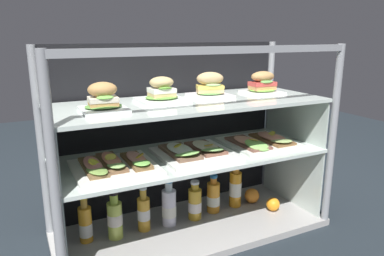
{
  "coord_description": "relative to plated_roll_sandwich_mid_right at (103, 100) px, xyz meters",
  "views": [
    {
      "loc": [
        -0.74,
        -1.48,
        0.96
      ],
      "look_at": [
        0.0,
        0.0,
        0.53
      ],
      "focal_mm": 34.24,
      "sensor_mm": 36.0,
      "label": 1
    }
  ],
  "objects": [
    {
      "name": "orange_fruit_beside_bottles",
      "position": [
        0.83,
        0.12,
        -0.63
      ],
      "size": [
        0.08,
        0.08,
        0.08
      ],
      "primitive_type": "sphere",
      "color": "orange",
      "rests_on": "case_base_deck"
    },
    {
      "name": "juice_bottle_front_middle",
      "position": [
        0.04,
        0.1,
        -0.57
      ],
      "size": [
        0.07,
        0.07,
        0.23
      ],
      "color": "#BFD153",
      "rests_on": "case_base_deck"
    },
    {
      "name": "juice_bottle_front_fourth",
      "position": [
        0.72,
        0.12,
        -0.57
      ],
      "size": [
        0.07,
        0.07,
        0.25
      ],
      "color": "orange",
      "rests_on": "case_base_deck"
    },
    {
      "name": "open_sandwich_tray_near_left_corner",
      "position": [
        0.8,
        0.02,
        -0.28
      ],
      "size": [
        0.34,
        0.33,
        0.06
      ],
      "color": "white",
      "rests_on": "shelf_lower_glass"
    },
    {
      "name": "shelf_upper_glass",
      "position": [
        0.42,
        0.04,
        -0.05
      ],
      "size": [
        1.27,
        0.48,
        0.02
      ],
      "primitive_type": "cube",
      "color": "silver",
      "rests_on": "riser_upper_tier"
    },
    {
      "name": "juice_bottle_back_right",
      "position": [
        0.19,
        0.1,
        -0.58
      ],
      "size": [
        0.06,
        0.06,
        0.22
      ],
      "color": "gold",
      "rests_on": "case_base_deck"
    },
    {
      "name": "plated_roll_sandwich_mid_right",
      "position": [
        0.0,
        0.0,
        0.0
      ],
      "size": [
        0.18,
        0.18,
        0.12
      ],
      "color": "white",
      "rests_on": "shelf_upper_glass"
    },
    {
      "name": "shelf_lower_glass",
      "position": [
        0.42,
        0.04,
        -0.31
      ],
      "size": [
        1.27,
        0.48,
        0.02
      ],
      "primitive_type": "cube",
      "color": "silver",
      "rests_on": "riser_lower_tier"
    },
    {
      "name": "juice_bottle_front_right_end",
      "position": [
        -0.09,
        0.13,
        -0.59
      ],
      "size": [
        0.06,
        0.06,
        0.22
      ],
      "color": "orange",
      "rests_on": "case_base_deck"
    },
    {
      "name": "juice_bottle_front_left_end",
      "position": [
        0.58,
        0.12,
        -0.59
      ],
      "size": [
        0.07,
        0.07,
        0.21
      ],
      "color": "orange",
      "rests_on": "case_base_deck"
    },
    {
      "name": "case_frame",
      "position": [
        0.42,
        0.18,
        -0.2
      ],
      "size": [
        1.32,
        0.53,
        0.92
      ],
      "color": "gray",
      "rests_on": "ground"
    },
    {
      "name": "plated_roll_sandwich_near_right_corner",
      "position": [
        0.28,
        0.09,
        -0.01
      ],
      "size": [
        0.21,
        0.21,
        0.12
      ],
      "color": "white",
      "rests_on": "shelf_upper_glass"
    },
    {
      "name": "open_sandwich_tray_left_of_center",
      "position": [
        0.41,
        0.01,
        -0.28
      ],
      "size": [
        0.34,
        0.33,
        0.06
      ],
      "color": "white",
      "rests_on": "shelf_lower_glass"
    },
    {
      "name": "open_sandwich_tray_near_right_corner",
      "position": [
        0.03,
        0.0,
        -0.28
      ],
      "size": [
        0.34,
        0.33,
        0.06
      ],
      "color": "white",
      "rests_on": "shelf_lower_glass"
    },
    {
      "name": "ground_plane",
      "position": [
        0.42,
        0.04,
        -0.71
      ],
      "size": [
        6.0,
        6.0,
        0.02
      ],
      "primitive_type": "cube",
      "color": "#1D252A",
      "rests_on": "ground"
    },
    {
      "name": "plated_roll_sandwich_center",
      "position": [
        0.84,
        0.08,
        0.0
      ],
      "size": [
        0.18,
        0.18,
        0.11
      ],
      "color": "white",
      "rests_on": "shelf_upper_glass"
    },
    {
      "name": "riser_lower_tier",
      "position": [
        0.42,
        0.04,
        -0.49
      ],
      "size": [
        1.25,
        0.46,
        0.36
      ],
      "color": "silver",
      "rests_on": "case_base_deck"
    },
    {
      "name": "juice_bottle_tucked_behind",
      "position": [
        0.46,
        0.09,
        -0.59
      ],
      "size": [
        0.07,
        0.07,
        0.21
      ],
      "color": "gold",
      "rests_on": "case_base_deck"
    },
    {
      "name": "juice_bottle_back_left",
      "position": [
        0.31,
        0.1,
        -0.58
      ],
      "size": [
        0.07,
        0.07,
        0.24
      ],
      "color": "white",
      "rests_on": "case_base_deck"
    },
    {
      "name": "riser_upper_tier",
      "position": [
        0.42,
        0.04,
        -0.18
      ],
      "size": [
        1.25,
        0.46,
        0.24
      ],
      "color": "silver",
      "rests_on": "shelf_lower_glass"
    },
    {
      "name": "case_base_deck",
      "position": [
        0.42,
        0.04,
        -0.69
      ],
      "size": [
        1.32,
        0.53,
        0.03
      ],
      "primitive_type": "cube",
      "color": "#A3A19E",
      "rests_on": "ground"
    },
    {
      "name": "plated_roll_sandwich_left_of_center",
      "position": [
        0.54,
        0.11,
        0.0
      ],
      "size": [
        0.18,
        0.18,
        0.12
      ],
      "color": "white",
      "rests_on": "shelf_upper_glass"
    },
    {
      "name": "orange_fruit_near_left_post",
      "position": [
        0.87,
        -0.02,
        -0.63
      ],
      "size": [
        0.07,
        0.07,
        0.07
      ],
      "primitive_type": "sphere",
      "color": "orange",
      "rests_on": "case_base_deck"
    }
  ]
}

